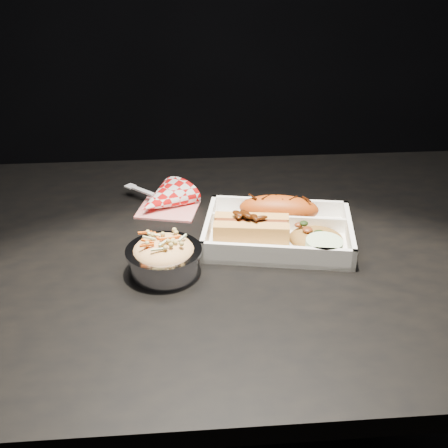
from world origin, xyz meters
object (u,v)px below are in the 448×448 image
Objects in this scene: fried_pastry at (279,209)px; napkin_fork at (163,200)px; food_tray at (278,234)px; hotdog at (251,229)px; foil_coleslaw_cup at (164,256)px; dining_table at (227,287)px.

napkin_fork reaches higher than fried_pastry.
food_tray is 0.24m from napkin_fork.
hotdog is at bearing -149.23° from food_tray.
foil_coleslaw_cup is (-0.19, -0.09, 0.02)m from food_tray.
hotdog is at bearing -129.33° from fried_pastry.
hotdog is (0.04, -0.01, 0.12)m from dining_table.
food_tray is (0.09, 0.01, 0.10)m from dining_table.
fried_pastry is at bearing 90.00° from food_tray.
food_tray is at bearing -100.57° from fried_pastry.
dining_table is at bearing -165.03° from food_tray.
food_tray is 0.06m from hotdog.
napkin_fork is at bearing 91.54° from foil_coleslaw_cup.
foil_coleslaw_cup is 0.23m from napkin_fork.
napkin_fork reaches higher than food_tray.
hotdog is at bearing 26.81° from foil_coleslaw_cup.
hotdog is 0.16m from foil_coleslaw_cup.
dining_table is 8.36× the size of fried_pastry.
foil_coleslaw_cup is at bearing -145.10° from hotdog.
fried_pastry is at bearing 58.77° from hotdog.
foil_coleslaw_cup reaches higher than food_tray.
foil_coleslaw_cup reaches higher than hotdog.
foil_coleslaw_cup is (-0.15, -0.07, -0.00)m from hotdog.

